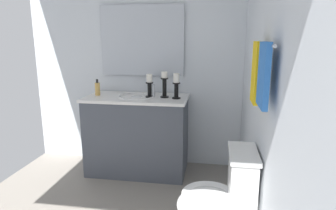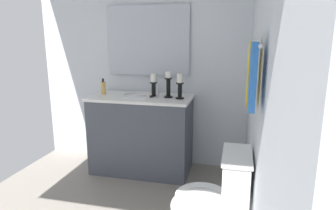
% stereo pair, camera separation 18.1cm
% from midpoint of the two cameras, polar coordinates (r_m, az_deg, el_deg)
% --- Properties ---
extents(wall_back, '(2.79, 0.04, 2.45)m').
position_cam_midpoint_polar(wall_back, '(1.95, 20.67, 4.45)').
color(wall_back, silver).
rests_on(wall_back, ground).
extents(wall_left, '(0.04, 2.53, 2.45)m').
position_cam_midpoint_polar(wall_left, '(3.48, -3.73, 8.57)').
color(wall_left, silver).
rests_on(wall_left, ground).
extents(vanity_cabinet, '(0.58, 1.12, 0.87)m').
position_cam_midpoint_polar(vanity_cabinet, '(3.30, -3.61, -5.68)').
color(vanity_cabinet, '#474C56').
rests_on(vanity_cabinet, ground).
extents(sink_basin, '(0.40, 0.40, 0.24)m').
position_cam_midpoint_polar(sink_basin, '(3.20, -3.69, 1.06)').
color(sink_basin, white).
rests_on(sink_basin, vanity_cabinet).
extents(mirror, '(0.02, 0.97, 0.79)m').
position_cam_midpoint_polar(mirror, '(3.40, -2.45, 12.51)').
color(mirror, silver).
extents(candle_holder_tall, '(0.09, 0.09, 0.27)m').
position_cam_midpoint_polar(candle_holder_tall, '(3.03, 4.07, 3.84)').
color(candle_holder_tall, black).
rests_on(candle_holder_tall, vanity_cabinet).
extents(candle_holder_short, '(0.09, 0.09, 0.28)m').
position_cam_midpoint_polar(candle_holder_short, '(3.09, 1.76, 4.14)').
color(candle_holder_short, black).
rests_on(candle_holder_short, vanity_cabinet).
extents(candle_holder_mid, '(0.09, 0.09, 0.25)m').
position_cam_midpoint_polar(candle_holder_mid, '(3.12, -1.19, 3.95)').
color(candle_holder_mid, black).
rests_on(candle_holder_mid, vanity_cabinet).
extents(soap_bottle, '(0.06, 0.06, 0.18)m').
position_cam_midpoint_polar(soap_bottle, '(3.34, -11.11, 3.33)').
color(soap_bottle, '#E5B259').
rests_on(soap_bottle, vanity_cabinet).
extents(toilet, '(0.39, 0.54, 0.75)m').
position_cam_midpoint_polar(toilet, '(2.17, 11.16, -18.41)').
color(toilet, white).
rests_on(toilet, ground).
extents(towel_bar, '(0.63, 0.02, 0.02)m').
position_cam_midpoint_polar(towel_bar, '(1.77, 19.90, 11.03)').
color(towel_bar, silver).
extents(towel_near_vanity, '(0.20, 0.03, 0.40)m').
position_cam_midpoint_polar(towel_near_vanity, '(1.94, 18.48, 5.93)').
color(towel_near_vanity, yellow).
rests_on(towel_near_vanity, towel_bar).
extents(towel_center, '(0.24, 0.03, 0.35)m').
position_cam_midpoint_polar(towel_center, '(1.62, 19.43, 5.43)').
color(towel_center, blue).
rests_on(towel_center, towel_bar).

